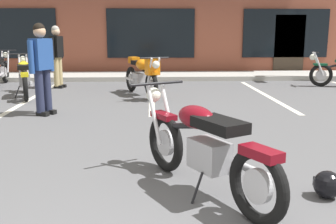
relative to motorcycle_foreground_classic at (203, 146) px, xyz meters
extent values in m
plane|color=#515154|center=(-0.47, 1.67, -0.46)|extent=(80.00, 80.00, 0.00)
cube|color=#A8A59E|center=(-0.47, 9.41, -0.39)|extent=(22.00, 1.80, 0.14)
cube|color=brown|center=(-0.47, 13.18, 1.63)|extent=(18.11, 5.21, 4.19)
cube|color=black|center=(-5.30, 10.54, 0.99)|extent=(3.09, 0.06, 1.70)
cube|color=black|center=(-0.47, 10.54, 0.99)|extent=(3.09, 0.06, 1.70)
cube|color=black|center=(4.36, 10.54, 0.99)|extent=(3.09, 0.06, 1.70)
cube|color=#33281E|center=(4.51, 10.54, 0.59)|extent=(1.10, 0.06, 2.10)
cube|color=silver|center=(-3.25, 5.81, -0.46)|extent=(0.12, 4.80, 0.01)
cube|color=silver|center=(-0.47, 5.81, -0.46)|extent=(0.12, 4.80, 0.01)
cube|color=silver|center=(2.31, 5.81, -0.46)|extent=(0.12, 4.80, 0.01)
torus|color=black|center=(0.35, -0.65, -0.14)|extent=(0.39, 0.61, 0.64)
cylinder|color=#B7B7BC|center=(0.35, -0.65, -0.14)|extent=(0.19, 0.28, 0.29)
torus|color=black|center=(-0.33, 0.61, -0.14)|extent=(0.39, 0.61, 0.64)
cylinder|color=#B7B7BC|center=(-0.33, 0.61, -0.14)|extent=(0.19, 0.28, 0.29)
cylinder|color=silver|center=(-0.46, 0.66, 0.18)|extent=(0.19, 0.31, 0.66)
cylinder|color=silver|center=(-0.30, 0.74, 0.18)|extent=(0.19, 0.31, 0.66)
cylinder|color=black|center=(-0.42, 0.77, 0.50)|extent=(0.60, 0.34, 0.03)
sphere|color=silver|center=(-0.46, 0.84, 0.36)|extent=(0.23, 0.23, 0.17)
cube|color=maroon|center=(-0.35, 0.65, 0.16)|extent=(0.29, 0.38, 0.06)
cube|color=#9E9EA3|center=(0.05, -0.09, -0.06)|extent=(0.40, 0.47, 0.28)
cylinder|color=silver|center=(0.35, -0.35, -0.10)|extent=(0.32, 0.52, 0.07)
cylinder|color=black|center=(-0.05, 0.08, 0.18)|extent=(0.50, 0.86, 0.26)
ellipsoid|color=maroon|center=(-0.06, 0.10, 0.26)|extent=(0.46, 0.55, 0.22)
cube|color=black|center=(0.11, -0.21, 0.26)|extent=(0.49, 0.59, 0.10)
cube|color=maroon|center=(0.36, -0.67, 0.14)|extent=(0.31, 0.39, 0.08)
cylinder|color=black|center=(-0.08, -0.24, -0.32)|extent=(0.13, 0.09, 0.29)
torus|color=black|center=(-3.25, 5.12, -0.14)|extent=(0.29, 0.64, 0.64)
cylinder|color=#B7B7BC|center=(-3.25, 5.12, -0.14)|extent=(0.15, 0.29, 0.29)
torus|color=black|center=(-3.69, 6.49, -0.14)|extent=(0.29, 0.64, 0.64)
cylinder|color=#B7B7BC|center=(-3.69, 6.49, -0.14)|extent=(0.15, 0.29, 0.29)
cylinder|color=silver|center=(-3.81, 6.55, 0.18)|extent=(0.14, 0.32, 0.66)
cylinder|color=silver|center=(-3.64, 6.61, 0.18)|extent=(0.14, 0.32, 0.66)
cylinder|color=black|center=(-3.75, 6.66, 0.50)|extent=(0.64, 0.23, 0.03)
sphere|color=silver|center=(-3.77, 6.73, 0.36)|extent=(0.21, 0.21, 0.17)
cube|color=yellow|center=(-3.70, 6.52, 0.16)|extent=(0.24, 0.39, 0.06)
cube|color=#9E9EA3|center=(-3.44, 5.73, -0.06)|extent=(0.35, 0.45, 0.28)
cylinder|color=silver|center=(-3.20, 5.42, -0.10)|extent=(0.24, 0.54, 0.07)
cylinder|color=black|center=(-3.51, 5.92, 0.18)|extent=(0.35, 0.91, 0.26)
ellipsoid|color=yellow|center=(-3.51, 5.93, 0.26)|extent=(0.40, 0.54, 0.22)
cube|color=black|center=(-3.40, 5.59, 0.26)|extent=(0.43, 0.58, 0.10)
cube|color=yellow|center=(-3.24, 5.10, 0.14)|extent=(0.26, 0.39, 0.08)
cylinder|color=black|center=(-3.59, 5.60, -0.32)|extent=(0.14, 0.06, 0.29)
torus|color=black|center=(4.28, 7.20, -0.14)|extent=(0.65, 0.21, 0.64)
cylinder|color=#B7B7BC|center=(4.28, 7.20, -0.14)|extent=(0.29, 0.11, 0.29)
cylinder|color=silver|center=(4.17, 7.13, 0.18)|extent=(0.33, 0.10, 0.66)
cylinder|color=silver|center=(4.20, 7.31, 0.18)|extent=(0.33, 0.10, 0.66)
cylinder|color=black|center=(4.10, 7.23, 0.50)|extent=(0.14, 0.66, 0.03)
sphere|color=silver|center=(4.03, 7.25, 0.36)|extent=(0.20, 0.20, 0.17)
cube|color=#0F4C2D|center=(4.24, 7.21, 0.16)|extent=(0.38, 0.20, 0.06)
torus|color=black|center=(-4.87, 8.44, -0.14)|extent=(0.18, 0.65, 0.64)
cylinder|color=#B7B7BC|center=(-4.87, 8.44, -0.14)|extent=(0.10, 0.29, 0.29)
cylinder|color=silver|center=(-4.98, 8.53, 0.18)|extent=(0.09, 0.33, 0.66)
cylinder|color=silver|center=(-4.80, 8.55, 0.18)|extent=(0.09, 0.33, 0.66)
cylinder|color=black|center=(-4.90, 8.62, 0.50)|extent=(0.66, 0.12, 0.03)
sphere|color=silver|center=(-4.91, 8.70, 0.36)|extent=(0.19, 0.19, 0.17)
cube|color=black|center=(-4.88, 8.48, 0.16)|extent=(0.18, 0.37, 0.06)
cylinder|color=silver|center=(-4.58, 7.30, -0.10)|extent=(0.14, 0.55, 0.07)
torus|color=black|center=(-0.99, 6.51, -0.14)|extent=(0.33, 0.63, 0.64)
cylinder|color=#B7B7BC|center=(-0.99, 6.51, -0.14)|extent=(0.16, 0.29, 0.29)
torus|color=black|center=(-0.47, 5.17, -0.14)|extent=(0.33, 0.63, 0.64)
cylinder|color=#B7B7BC|center=(-0.47, 5.17, -0.14)|extent=(0.16, 0.29, 0.29)
cylinder|color=silver|center=(-0.35, 5.11, 0.18)|extent=(0.16, 0.32, 0.66)
cylinder|color=silver|center=(-0.52, 5.05, 0.18)|extent=(0.16, 0.32, 0.66)
cylinder|color=black|center=(-0.40, 5.00, 0.50)|extent=(0.63, 0.27, 0.03)
sphere|color=silver|center=(-0.38, 4.93, 0.36)|extent=(0.22, 0.22, 0.17)
cube|color=orange|center=(-0.45, 5.14, 0.16)|extent=(0.26, 0.39, 0.06)
cube|color=#9E9EA3|center=(-0.76, 5.92, -0.06)|extent=(0.37, 0.46, 0.28)
cylinder|color=silver|center=(-1.02, 6.21, -0.10)|extent=(0.26, 0.54, 0.07)
cylinder|color=black|center=(-0.69, 5.73, 0.18)|extent=(0.40, 0.90, 0.26)
ellipsoid|color=orange|center=(-0.67, 5.69, 0.30)|extent=(0.47, 0.59, 0.26)
cube|color=orange|center=(-0.45, 5.13, 0.30)|extent=(0.35, 0.33, 0.36)
cube|color=black|center=(-0.80, 6.01, 0.32)|extent=(0.37, 0.46, 0.10)
cube|color=orange|center=(-0.90, 6.29, 0.36)|extent=(0.30, 0.37, 0.16)
cylinder|color=black|center=(-0.62, 6.05, -0.32)|extent=(0.13, 0.07, 0.29)
cube|color=black|center=(-2.96, 7.35, -0.42)|extent=(0.26, 0.15, 0.08)
cube|color=black|center=(-3.01, 7.16, -0.42)|extent=(0.26, 0.15, 0.08)
cylinder|color=tan|center=(-3.00, 7.36, 0.00)|extent=(0.18, 0.18, 0.80)
cylinder|color=tan|center=(-3.04, 7.17, 0.00)|extent=(0.18, 0.18, 0.80)
cube|color=black|center=(-3.02, 7.27, 0.66)|extent=(0.30, 0.42, 0.56)
cylinder|color=black|center=(-2.96, 7.51, 0.62)|extent=(0.12, 0.12, 0.58)
cylinder|color=black|center=(-3.08, 7.02, 0.62)|extent=(0.12, 0.12, 0.58)
sphere|color=beige|center=(-3.02, 7.27, 1.06)|extent=(0.26, 0.26, 0.22)
sphere|color=gray|center=(-3.03, 7.27, 1.11)|extent=(0.25, 0.25, 0.21)
cube|color=black|center=(-2.39, 3.76, -0.42)|extent=(0.26, 0.20, 0.08)
cube|color=black|center=(-2.48, 3.59, -0.42)|extent=(0.26, 0.20, 0.08)
cylinder|color=#232842|center=(-2.43, 3.78, 0.00)|extent=(0.20, 0.20, 0.80)
cylinder|color=#232842|center=(-2.52, 3.61, 0.00)|extent=(0.20, 0.20, 0.80)
cube|color=#23478C|center=(-2.47, 3.70, 0.66)|extent=(0.37, 0.44, 0.56)
cylinder|color=#23478C|center=(-2.36, 3.92, 0.62)|extent=(0.14, 0.14, 0.58)
cylinder|color=#23478C|center=(-2.59, 3.47, 0.62)|extent=(0.14, 0.14, 0.58)
sphere|color=tan|center=(-2.47, 3.70, 1.06)|extent=(0.30, 0.30, 0.22)
sphere|color=black|center=(-2.48, 3.70, 1.11)|extent=(0.28, 0.28, 0.21)
sphere|color=black|center=(1.15, -0.19, -0.33)|extent=(0.26, 0.26, 0.26)
cube|color=black|center=(1.15, -0.09, -0.34)|extent=(0.18, 0.03, 0.09)
camera|label=1|loc=(-0.49, -3.55, 1.07)|focal=41.90mm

